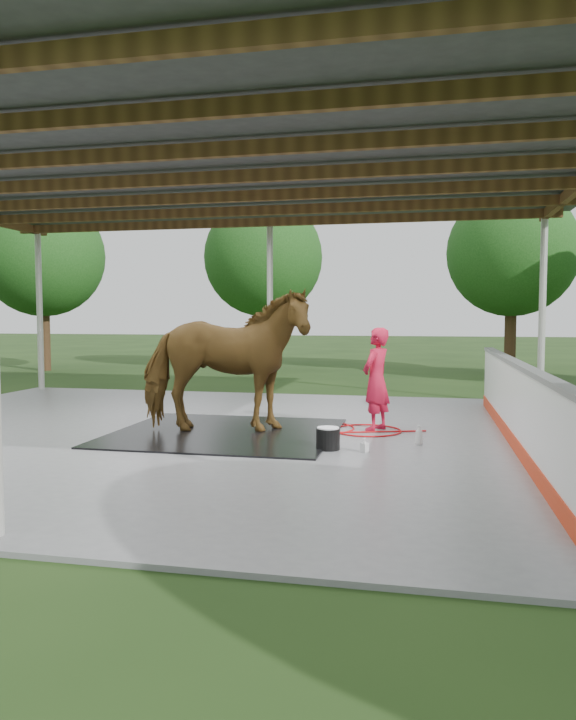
% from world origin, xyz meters
% --- Properties ---
extents(ground, '(100.00, 100.00, 0.00)m').
position_xyz_m(ground, '(0.00, 0.00, 0.00)').
color(ground, '#1E3814').
extents(concrete_slab, '(12.00, 10.00, 0.05)m').
position_xyz_m(concrete_slab, '(0.00, 0.00, 0.03)').
color(concrete_slab, slate).
rests_on(concrete_slab, ground).
extents(pavilion_structure, '(12.60, 10.60, 4.05)m').
position_xyz_m(pavilion_structure, '(0.00, -0.00, 3.97)').
color(pavilion_structure, beige).
rests_on(pavilion_structure, ground).
extents(dasher_board, '(0.16, 8.00, 1.15)m').
position_xyz_m(dasher_board, '(4.60, 0.00, 0.59)').
color(dasher_board, red).
rests_on(dasher_board, concrete_slab).
extents(tree_belt, '(28.00, 28.00, 5.80)m').
position_xyz_m(tree_belt, '(0.30, 0.90, 3.79)').
color(tree_belt, '#382314').
rests_on(tree_belt, ground).
extents(rubber_mat, '(3.29, 3.09, 0.02)m').
position_xyz_m(rubber_mat, '(0.44, 0.01, 0.06)').
color(rubber_mat, black).
rests_on(rubber_mat, concrete_slab).
extents(horse, '(2.73, 1.68, 2.14)m').
position_xyz_m(horse, '(0.44, 0.01, 1.15)').
color(horse, brown).
rests_on(horse, rubber_mat).
extents(handler, '(0.59, 0.69, 1.59)m').
position_xyz_m(handler, '(2.64, 0.75, 0.84)').
color(handler, red).
rests_on(handler, concrete_slab).
extents(wash_bucket, '(0.32, 0.32, 0.30)m').
position_xyz_m(wash_bucket, '(2.13, -0.83, 0.20)').
color(wash_bucket, black).
rests_on(wash_bucket, concrete_slab).
extents(soap_bottle_a, '(0.15, 0.15, 0.27)m').
position_xyz_m(soap_bottle_a, '(3.31, -0.25, 0.18)').
color(soap_bottle_a, silver).
rests_on(soap_bottle_a, concrete_slab).
extents(soap_bottle_b, '(0.12, 0.12, 0.19)m').
position_xyz_m(soap_bottle_b, '(2.62, -0.92, 0.14)').
color(soap_bottle_b, '#338CD8').
rests_on(soap_bottle_b, concrete_slab).
extents(hose_coil, '(2.25, 1.18, 0.02)m').
position_xyz_m(hose_coil, '(2.10, 0.68, 0.06)').
color(hose_coil, red).
rests_on(hose_coil, concrete_slab).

